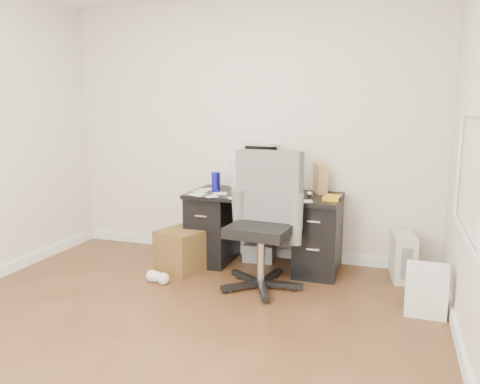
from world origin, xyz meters
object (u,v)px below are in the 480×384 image
Objects in this scene: desk at (264,228)px; office_chair at (261,222)px; keyboard at (259,194)px; lcd_monitor at (261,167)px; wicker_basket at (182,250)px; pc_tower at (403,256)px.

desk is 1.24× the size of office_chair.
keyboard reaches higher than desk.
keyboard is (0.05, -0.23, -0.23)m from lcd_monitor.
wicker_basket is at bearing -138.37° from lcd_monitor.
office_chair is at bearing -78.33° from keyboard.
wicker_basket is (-0.67, -0.47, -0.79)m from lcd_monitor.
desk is 0.62m from office_chair.
office_chair reaches higher than desk.
desk is 1.35m from pc_tower.
pc_tower is at bearing 12.15° from wicker_basket.
pc_tower is (1.33, 0.08, -0.18)m from desk.
office_chair is 3.00× the size of wicker_basket.
keyboard is at bearing -179.33° from pc_tower.
wicker_basket is (-0.74, -0.37, -0.20)m from desk.
desk is 3.44× the size of pc_tower.
pc_tower is at bearing 3.44° from desk.
desk reaches higher than pc_tower.
keyboard reaches higher than pc_tower.
lcd_monitor reaches higher than office_chair.
keyboard is at bearing 113.29° from office_chair.
keyboard is 0.37× the size of office_chair.
lcd_monitor is 0.81m from office_chair.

